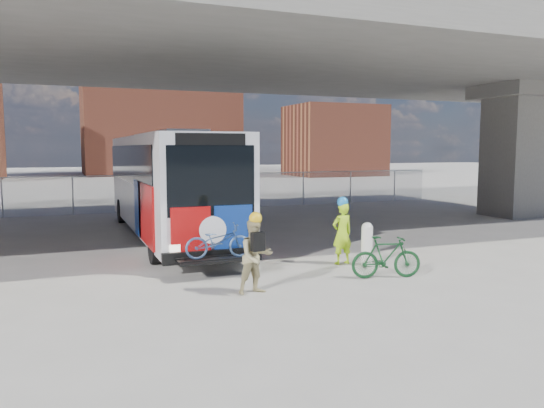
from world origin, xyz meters
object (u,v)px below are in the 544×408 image
cyclist_tan (256,255)px  bike_parked (386,257)px  cyclist_hivis (342,232)px  bus (167,177)px  bollard (367,242)px

cyclist_tan → bike_parked: (3.41, 0.13, -0.33)m
cyclist_hivis → bike_parked: size_ratio=1.07×
cyclist_tan → bike_parked: bearing=-6.1°
bike_parked → cyclist_tan: bearing=107.3°
bus → bike_parked: bearing=-65.1°
bollard → bike_parked: 1.49m
cyclist_hivis → cyclist_tan: size_ratio=1.03×
cyclist_tan → bike_parked: size_ratio=1.04×
cyclist_tan → bollard: bearing=14.5°
cyclist_tan → cyclist_hivis: bearing=22.8°
cyclist_hivis → cyclist_tan: 3.72m
bollard → cyclist_tan: cyclist_tan is taller
bollard → cyclist_tan: bearing=-157.3°
bollard → cyclist_tan: (-3.76, -1.58, 0.22)m
bus → bollard: (4.11, -6.68, -1.49)m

